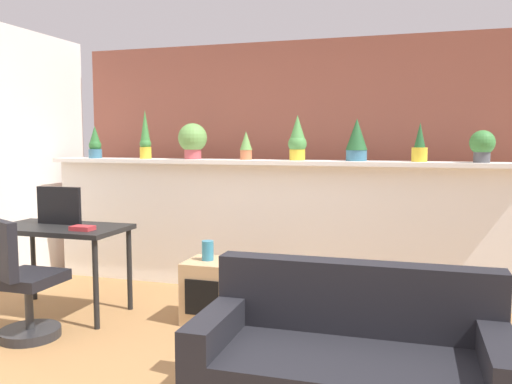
# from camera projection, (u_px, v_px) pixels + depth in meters

# --- Properties ---
(ground_plane) EXTENTS (12.00, 12.00, 0.00)m
(ground_plane) POSITION_uv_depth(u_px,v_px,m) (184.00, 376.00, 3.31)
(ground_plane) COLOR #9E7042
(divider_wall) EXTENTS (4.63, 0.16, 1.24)m
(divider_wall) POSITION_uv_depth(u_px,v_px,m) (270.00, 228.00, 5.15)
(divider_wall) COLOR white
(divider_wall) RESTS_ON ground
(plant_shelf) EXTENTS (4.63, 0.36, 0.04)m
(plant_shelf) POSITION_uv_depth(u_px,v_px,m) (269.00, 162.00, 5.05)
(plant_shelf) COLOR white
(plant_shelf) RESTS_ON divider_wall
(brick_wall_behind) EXTENTS (4.63, 0.10, 2.50)m
(brick_wall_behind) POSITION_uv_depth(u_px,v_px,m) (285.00, 161.00, 5.66)
(brick_wall_behind) COLOR brown
(brick_wall_behind) RESTS_ON ground
(potted_plant_0) EXTENTS (0.14, 0.14, 0.34)m
(potted_plant_0) POSITION_uv_depth(u_px,v_px,m) (95.00, 144.00, 5.55)
(potted_plant_0) COLOR #386B84
(potted_plant_0) RESTS_ON plant_shelf
(potted_plant_1) EXTENTS (0.12, 0.12, 0.50)m
(potted_plant_1) POSITION_uv_depth(u_px,v_px,m) (145.00, 137.00, 5.40)
(potted_plant_1) COLOR gold
(potted_plant_1) RESTS_ON plant_shelf
(potted_plant_2) EXTENTS (0.29, 0.29, 0.36)m
(potted_plant_2) POSITION_uv_depth(u_px,v_px,m) (193.00, 140.00, 5.28)
(potted_plant_2) COLOR #B7474C
(potted_plant_2) RESTS_ON plant_shelf
(potted_plant_3) EXTENTS (0.12, 0.12, 0.28)m
(potted_plant_3) POSITION_uv_depth(u_px,v_px,m) (246.00, 145.00, 5.14)
(potted_plant_3) COLOR #C66B42
(potted_plant_3) RESTS_ON plant_shelf
(potted_plant_4) EXTENTS (0.18, 0.18, 0.43)m
(potted_plant_4) POSITION_uv_depth(u_px,v_px,m) (297.00, 139.00, 4.99)
(potted_plant_4) COLOR gold
(potted_plant_4) RESTS_ON plant_shelf
(potted_plant_5) EXTENTS (0.20, 0.20, 0.39)m
(potted_plant_5) POSITION_uv_depth(u_px,v_px,m) (357.00, 139.00, 4.82)
(potted_plant_5) COLOR #386B84
(potted_plant_5) RESTS_ON plant_shelf
(potted_plant_6) EXTENTS (0.14, 0.14, 0.35)m
(potted_plant_6) POSITION_uv_depth(u_px,v_px,m) (420.00, 145.00, 4.66)
(potted_plant_6) COLOR gold
(potted_plant_6) RESTS_ON plant_shelf
(potted_plant_7) EXTENTS (0.21, 0.21, 0.27)m
(potted_plant_7) POSITION_uv_depth(u_px,v_px,m) (482.00, 145.00, 4.47)
(potted_plant_7) COLOR #4C4C51
(potted_plant_7) RESTS_ON plant_shelf
(desk) EXTENTS (1.10, 0.60, 0.75)m
(desk) POSITION_uv_depth(u_px,v_px,m) (61.00, 236.00, 4.45)
(desk) COLOR black
(desk) RESTS_ON ground
(tv_monitor) EXTENTS (0.42, 0.04, 0.32)m
(tv_monitor) POSITION_uv_depth(u_px,v_px,m) (59.00, 206.00, 4.52)
(tv_monitor) COLOR black
(tv_monitor) RESTS_ON desk
(office_chair) EXTENTS (0.52, 0.52, 0.91)m
(office_chair) POSITION_uv_depth(u_px,v_px,m) (21.00, 288.00, 3.87)
(office_chair) COLOR #262628
(office_chair) RESTS_ON ground
(side_cube_shelf) EXTENTS (0.40, 0.41, 0.50)m
(side_cube_shelf) POSITION_uv_depth(u_px,v_px,m) (211.00, 291.00, 4.29)
(side_cube_shelf) COLOR tan
(side_cube_shelf) RESTS_ON ground
(vase_on_shelf) EXTENTS (0.10, 0.10, 0.16)m
(vase_on_shelf) POSITION_uv_depth(u_px,v_px,m) (208.00, 250.00, 4.28)
(vase_on_shelf) COLOR teal
(vase_on_shelf) RESTS_ON side_cube_shelf
(book_on_desk) EXTENTS (0.18, 0.12, 0.04)m
(book_on_desk) POSITION_uv_depth(u_px,v_px,m) (82.00, 228.00, 4.23)
(book_on_desk) COLOR #B22D33
(book_on_desk) RESTS_ON desk
(couch) EXTENTS (1.57, 0.77, 0.80)m
(couch) POSITION_uv_depth(u_px,v_px,m) (349.00, 371.00, 2.73)
(couch) COLOR black
(couch) RESTS_ON ground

